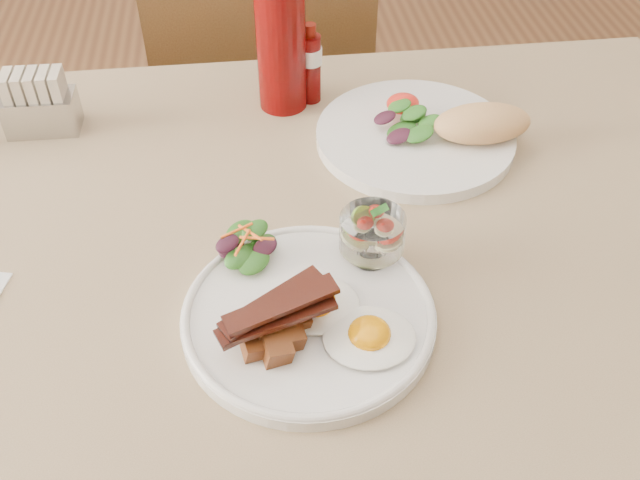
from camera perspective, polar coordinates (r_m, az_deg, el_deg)
table at (r=0.96m, az=-2.41°, el=-3.40°), size 1.33×0.88×0.75m
chair_far at (r=1.56m, az=-4.50°, el=10.88°), size 0.42×0.42×0.93m
main_plate at (r=0.79m, az=-0.92°, el=-6.16°), size 0.28×0.28×0.02m
fried_eggs at (r=0.77m, az=1.74°, el=-6.34°), size 0.16×0.15×0.03m
bacon_potato_pile at (r=0.74m, az=-3.50°, el=-6.62°), size 0.13×0.09×0.06m
side_salad at (r=0.83m, az=-5.81°, el=-0.64°), size 0.08×0.07×0.04m
fruit_cup at (r=0.81m, az=4.19°, el=0.59°), size 0.08×0.08×0.08m
second_plate at (r=1.05m, az=8.86°, el=8.57°), size 0.30×0.29×0.07m
ketchup_bottle at (r=1.08m, az=-3.13°, el=15.41°), size 0.09×0.09×0.22m
hot_sauce_bottle at (r=1.11m, az=-0.78°, el=13.87°), size 0.04×0.04×0.13m
sugar_caddy at (r=1.13m, az=-21.53°, el=10.00°), size 0.10×0.06×0.09m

